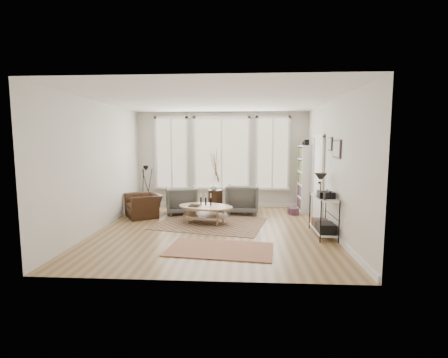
# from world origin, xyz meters

# --- Properties ---
(room) EXTENTS (5.50, 5.54, 2.90)m
(room) POSITION_xyz_m (0.02, 0.03, 1.43)
(room) COLOR #9A784E
(room) RESTS_ON ground
(bay_window) EXTENTS (4.14, 0.12, 2.24)m
(bay_window) POSITION_xyz_m (0.00, 2.71, 1.61)
(bay_window) COLOR tan
(bay_window) RESTS_ON ground
(door) EXTENTS (0.09, 1.06, 2.22)m
(door) POSITION_xyz_m (2.57, 1.15, 1.12)
(door) COLOR silver
(door) RESTS_ON ground
(bookcase) EXTENTS (0.31, 0.85, 2.06)m
(bookcase) POSITION_xyz_m (2.44, 2.23, 0.96)
(bookcase) COLOR white
(bookcase) RESTS_ON ground
(low_shelf) EXTENTS (0.38, 1.08, 1.30)m
(low_shelf) POSITION_xyz_m (2.38, -0.30, 0.51)
(low_shelf) COLOR white
(low_shelf) RESTS_ON ground
(wall_art) EXTENTS (0.04, 0.88, 0.44)m
(wall_art) POSITION_xyz_m (2.58, -0.27, 1.88)
(wall_art) COLOR black
(wall_art) RESTS_ON ground
(rug_main) EXTENTS (2.88, 2.40, 0.01)m
(rug_main) POSITION_xyz_m (-0.13, 0.56, 0.01)
(rug_main) COLOR brown
(rug_main) RESTS_ON ground
(rug_runner) EXTENTS (2.06, 1.30, 0.01)m
(rug_runner) POSITION_xyz_m (0.24, -1.37, 0.01)
(rug_runner) COLOR brown
(rug_runner) RESTS_ON ground
(coffee_table) EXTENTS (1.56, 1.21, 0.63)m
(coffee_table) POSITION_xyz_m (-0.26, 0.59, 0.34)
(coffee_table) COLOR tan
(coffee_table) RESTS_ON ground
(armchair_left) EXTENTS (1.01, 1.02, 0.76)m
(armchair_left) POSITION_xyz_m (-1.06, 1.66, 0.38)
(armchair_left) COLOR #5E5F5B
(armchair_left) RESTS_ON ground
(armchair_right) EXTENTS (0.93, 0.96, 0.82)m
(armchair_right) POSITION_xyz_m (0.65, 1.83, 0.41)
(armchair_right) COLOR #5E5F5B
(armchair_right) RESTS_ON ground
(side_table) EXTENTS (0.42, 0.42, 1.75)m
(side_table) POSITION_xyz_m (-0.13, 1.98, 0.84)
(side_table) COLOR #351F12
(side_table) RESTS_ON ground
(vase) EXTENTS (0.29, 0.29, 0.24)m
(vase) POSITION_xyz_m (-0.17, 1.90, 0.74)
(vase) COLOR silver
(vase) RESTS_ON side_table
(accent_chair) EXTENTS (1.23, 1.19, 0.61)m
(accent_chair) POSITION_xyz_m (-2.01, 1.21, 0.30)
(accent_chair) COLOR #351F12
(accent_chair) RESTS_ON ground
(tripod_camera) EXTENTS (0.46, 0.46, 1.30)m
(tripod_camera) POSITION_xyz_m (-2.21, 2.19, 0.60)
(tripod_camera) COLOR black
(tripod_camera) RESTS_ON ground
(book_stack_near) EXTENTS (0.29, 0.33, 0.19)m
(book_stack_near) POSITION_xyz_m (2.05, 1.70, 0.09)
(book_stack_near) COLOR maroon
(book_stack_near) RESTS_ON ground
(book_stack_far) EXTENTS (0.26, 0.29, 0.16)m
(book_stack_far) POSITION_xyz_m (2.05, 1.70, 0.08)
(book_stack_far) COLOR maroon
(book_stack_far) RESTS_ON ground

